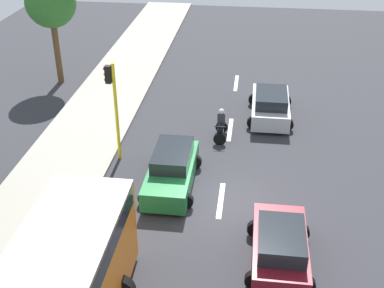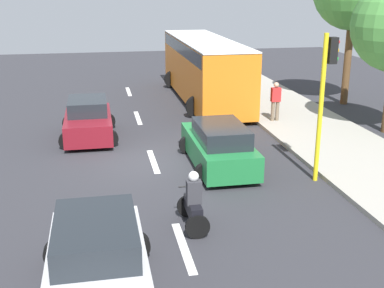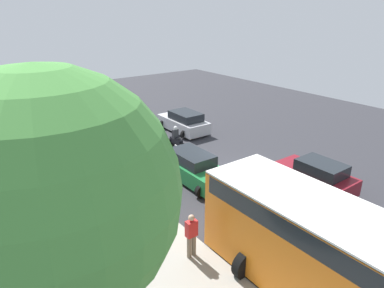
# 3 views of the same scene
# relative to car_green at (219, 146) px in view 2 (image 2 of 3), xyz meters

# --- Properties ---
(ground_plane) EXTENTS (40.00, 60.00, 0.10)m
(ground_plane) POSITION_rel_car_green_xyz_m (-2.09, 0.88, -0.76)
(ground_plane) COLOR #2D2D33
(sidewalk) EXTENTS (4.00, 60.00, 0.15)m
(sidewalk) POSITION_rel_car_green_xyz_m (4.91, 0.88, -0.64)
(sidewalk) COLOR #9E998E
(sidewalk) RESTS_ON ground
(lane_stripe_north) EXTENTS (0.20, 2.40, 0.01)m
(lane_stripe_north) POSITION_rel_car_green_xyz_m (-2.09, -5.12, -0.70)
(lane_stripe_north) COLOR white
(lane_stripe_north) RESTS_ON ground
(lane_stripe_mid) EXTENTS (0.20, 2.40, 0.01)m
(lane_stripe_mid) POSITION_rel_car_green_xyz_m (-2.09, 0.88, -0.70)
(lane_stripe_mid) COLOR white
(lane_stripe_mid) RESTS_ON ground
(lane_stripe_south) EXTENTS (0.20, 2.40, 0.01)m
(lane_stripe_south) POSITION_rel_car_green_xyz_m (-2.09, 6.88, -0.70)
(lane_stripe_south) COLOR white
(lane_stripe_south) RESTS_ON ground
(lane_stripe_far_south) EXTENTS (0.20, 2.40, 0.01)m
(lane_stripe_far_south) POSITION_rel_car_green_xyz_m (-2.09, 12.88, -0.70)
(lane_stripe_far_south) COLOR white
(lane_stripe_far_south) RESTS_ON ground
(car_green) EXTENTS (2.16, 4.35, 1.52)m
(car_green) POSITION_rel_car_green_xyz_m (0.00, 0.00, 0.00)
(car_green) COLOR #1E7238
(car_green) RESTS_ON ground
(car_maroon) EXTENTS (2.19, 3.84, 1.52)m
(car_maroon) POSITION_rel_car_green_xyz_m (-4.26, 4.20, -0.00)
(car_maroon) COLOR maroon
(car_maroon) RESTS_ON ground
(car_silver) EXTENTS (2.29, 4.19, 1.52)m
(car_silver) POSITION_rel_car_green_xyz_m (-4.04, -6.73, 0.00)
(car_silver) COLOR #B7B7BC
(car_silver) RESTS_ON ground
(city_bus) EXTENTS (3.20, 11.00, 3.16)m
(city_bus) POSITION_rel_car_green_xyz_m (1.66, 10.00, 1.13)
(city_bus) COLOR orange
(city_bus) RESTS_ON ground
(motorcycle) EXTENTS (0.60, 1.30, 1.53)m
(motorcycle) POSITION_rel_car_green_xyz_m (-1.69, -4.19, -0.07)
(motorcycle) COLOR black
(motorcycle) RESTS_ON ground
(pedestrian_near_signal) EXTENTS (0.40, 0.24, 1.69)m
(pedestrian_near_signal) POSITION_rel_car_green_xyz_m (3.69, 4.75, 0.35)
(pedestrian_near_signal) COLOR #72604C
(pedestrian_near_signal) RESTS_ON sidewalk
(traffic_light_corner) EXTENTS (0.49, 0.24, 4.50)m
(traffic_light_corner) POSITION_rel_car_green_xyz_m (2.75, -1.78, 2.22)
(traffic_light_corner) COLOR yellow
(traffic_light_corner) RESTS_ON ground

